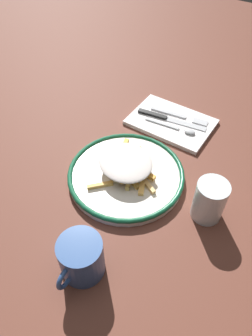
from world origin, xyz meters
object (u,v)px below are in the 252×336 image
fork (179,116)px  coffee_mug (81,258)px  knife (165,118)px  fries_heap (126,164)px  spoon (179,128)px  plate (126,175)px  napkin (171,122)px  water_glass (209,201)px

fork → coffee_mug: bearing=3.1°
fork → knife: 0.04m
fries_heap → spoon: size_ratio=1.23×
knife → coffee_mug: (0.50, 0.06, 0.03)m
fries_heap → coffee_mug: bearing=11.6°
plate → fork: 0.28m
plate → coffee_mug: (0.25, 0.05, 0.03)m
napkin → spoon: spoon is taller
fries_heap → fork: size_ratio=1.07×
fork → water_glass: bearing=34.4°
fork → spoon: bearing=22.4°
spoon → water_glass: bearing=36.8°
fork → napkin: bearing=-22.7°
plate → spoon: 0.23m
napkin → spoon: (0.03, 0.03, 0.01)m
fork → coffee_mug: size_ratio=1.53×
napkin → water_glass: 0.33m
spoon → water_glass: size_ratio=1.51×
plate → napkin: (-0.25, 0.01, -0.01)m
plate → water_glass: bearing=89.6°
water_glass → coffee_mug: size_ratio=0.87×
fries_heap → spoon: 0.22m
plate → fries_heap: size_ratio=1.55×
spoon → plate: bearing=-10.6°
plate → coffee_mug: bearing=10.9°
napkin → fork: size_ratio=1.35×
knife → coffee_mug: 0.50m
napkin → water_glass: size_ratio=2.35×
fork → knife: (0.03, -0.03, 0.00)m
water_glass → napkin: bearing=-141.0°
water_glass → fries_heap: bearing=-92.5°
spoon → fork: bearing=-157.6°
plate → fries_heap: bearing=-149.7°
plate → fork: (-0.28, 0.02, 0.00)m
plate → fries_heap: 0.03m
fries_heap → knife: bearing=-178.4°
water_glass → coffee_mug: bearing=-33.3°
plate → water_glass: size_ratio=2.88×
coffee_mug → plate: bearing=-169.1°
coffee_mug → knife: bearing=-173.2°
fork → knife: bearing=-44.9°
knife → water_glass: bearing=41.7°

